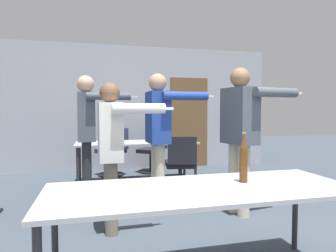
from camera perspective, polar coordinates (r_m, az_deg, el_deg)
The scene contains 12 objects.
back_wall at distance 6.74m, azimuth -4.83°, elevation 3.38°, with size 5.95×0.12×2.72m.
conference_table_near at distance 2.24m, azimuth 6.55°, elevation -12.96°, with size 2.23×0.83×0.74m.
conference_table_far at distance 5.38m, azimuth -6.00°, elevation -3.67°, with size 2.12×0.78×0.74m.
person_far_watching at distance 4.39m, azimuth -15.13°, elevation 0.16°, with size 0.82×0.62×1.79m.
person_near_casual at distance 4.00m, azimuth -1.76°, elevation -0.18°, with size 0.82×0.67×1.79m.
person_center_tall at distance 3.22m, azimuth -10.71°, elevation -3.18°, with size 0.75×0.63×1.59m.
person_right_polo at distance 3.81m, azimuth 13.64°, elevation -0.11°, with size 0.90×0.69×1.82m.
office_chair_side_rolled at distance 6.05m, azimuth -10.41°, elevation -5.11°, with size 0.66×0.68×0.95m.
office_chair_far_right at distance 6.30m, azimuth -2.69°, elevation -5.00°, with size 0.68×0.67×0.92m.
office_chair_mid_tucked at distance 4.76m, azimuth 2.44°, elevation -7.71°, with size 0.53×0.59×0.90m.
beer_bottle at distance 2.40m, azimuth 14.21°, elevation -6.08°, with size 0.06×0.06×0.39m.
drink_cup at distance 5.27m, azimuth -11.05°, elevation -2.66°, with size 0.07×0.07×0.10m.
Camera 1 is at (-1.05, -1.50, 1.29)m, focal length 32.00 mm.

